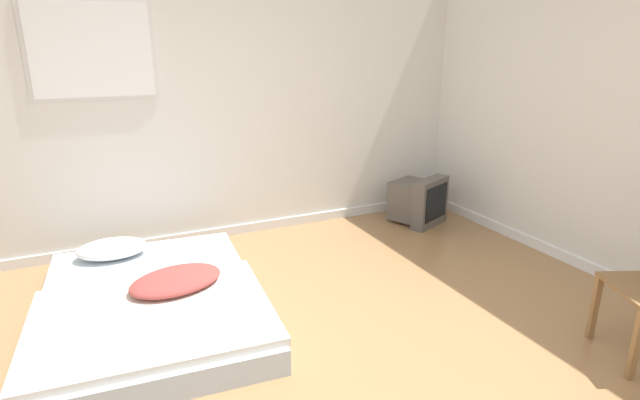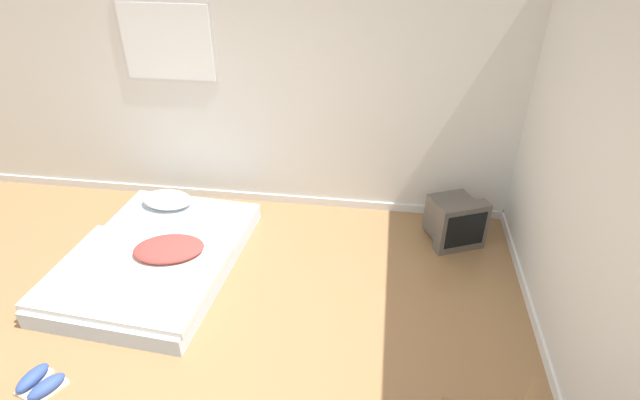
# 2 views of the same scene
# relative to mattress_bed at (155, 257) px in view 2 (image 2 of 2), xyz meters

# --- Properties ---
(ground_plane) EXTENTS (20.00, 20.00, 0.00)m
(ground_plane) POSITION_rel_mattress_bed_xyz_m (0.68, -1.18, -0.11)
(ground_plane) COLOR #997047
(wall_back) EXTENTS (7.60, 0.08, 2.60)m
(wall_back) POSITION_rel_mattress_bed_xyz_m (0.67, 1.29, 1.18)
(wall_back) COLOR silver
(wall_back) RESTS_ON ground_plane
(wall_right) EXTENTS (0.08, 7.28, 2.60)m
(wall_right) POSITION_rel_mattress_bed_xyz_m (3.31, -1.18, 1.17)
(wall_right) COLOR silver
(wall_right) RESTS_ON ground_plane
(mattress_bed) EXTENTS (1.51, 2.00, 0.31)m
(mattress_bed) POSITION_rel_mattress_bed_xyz_m (0.00, 0.00, 0.00)
(mattress_bed) COLOR silver
(mattress_bed) RESTS_ON ground_plane
(crt_tv) EXTENTS (0.59, 0.59, 0.49)m
(crt_tv) POSITION_rel_mattress_bed_xyz_m (2.72, 0.79, 0.12)
(crt_tv) COLOR #56514C
(crt_tv) RESTS_ON ground_plane
(sneaker_pair) EXTENTS (0.34, 0.33, 0.10)m
(sneaker_pair) POSITION_rel_mattress_bed_xyz_m (-0.25, -1.37, -0.06)
(sneaker_pair) COLOR silver
(sneaker_pair) RESTS_ON ground_plane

